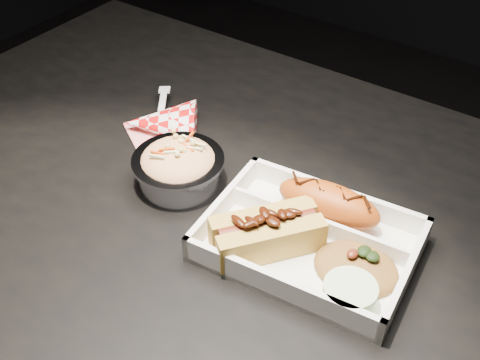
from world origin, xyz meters
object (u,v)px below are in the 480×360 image
at_px(hotdog, 267,231).
at_px(napkin_fork, 160,123).
at_px(dining_table, 231,255).
at_px(foil_coleslaw_cup, 178,165).
at_px(fried_pastry, 329,203).
at_px(food_tray, 309,243).

relative_size(hotdog, napkin_fork, 0.87).
height_order(dining_table, foil_coleslaw_cup, foil_coleslaw_cup).
xyz_separation_m(dining_table, napkin_fork, (-0.19, 0.08, 0.11)).
xyz_separation_m(dining_table, fried_pastry, (0.12, 0.05, 0.12)).
height_order(food_tray, fried_pastry, fried_pastry).
relative_size(food_tray, foil_coleslaw_cup, 2.11).
xyz_separation_m(food_tray, hotdog, (-0.04, -0.03, 0.02)).
distance_m(food_tray, hotdog, 0.06).
distance_m(fried_pastry, hotdog, 0.09).
bearing_deg(fried_pastry, food_tray, -84.30).
height_order(foil_coleslaw_cup, napkin_fork, foil_coleslaw_cup).
bearing_deg(foil_coleslaw_cup, dining_table, -0.93).
bearing_deg(fried_pastry, napkin_fork, 174.56).
xyz_separation_m(fried_pastry, hotdog, (-0.04, -0.09, 0.00)).
bearing_deg(foil_coleslaw_cup, hotdog, -12.44).
relative_size(food_tray, fried_pastry, 1.95).
bearing_deg(dining_table, foil_coleslaw_cup, 179.07).
distance_m(food_tray, napkin_fork, 0.32).
distance_m(hotdog, napkin_fork, 0.29).
bearing_deg(food_tray, foil_coleslaw_cup, 172.66).
relative_size(dining_table, hotdog, 8.52).
height_order(food_tray, napkin_fork, napkin_fork).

